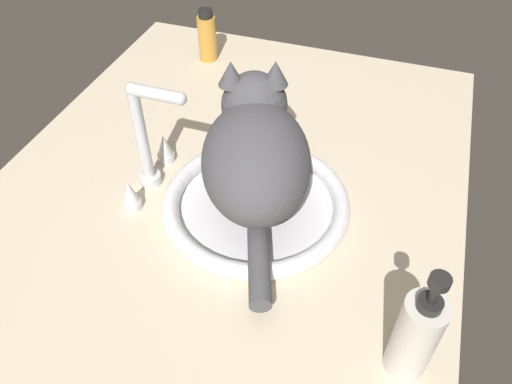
% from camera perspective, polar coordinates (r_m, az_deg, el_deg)
% --- Properties ---
extents(countertop, '(1.24, 0.83, 0.03)m').
position_cam_1_polar(countertop, '(0.87, -5.20, -3.25)').
color(countertop, beige).
rests_on(countertop, ground).
extents(sink_basin, '(0.32, 0.32, 0.03)m').
position_cam_1_polar(sink_basin, '(0.85, -0.00, -1.29)').
color(sink_basin, white).
rests_on(sink_basin, countertop).
extents(faucet, '(0.16, 0.11, 0.21)m').
position_cam_1_polar(faucet, '(0.87, -12.30, 4.93)').
color(faucet, silver).
rests_on(faucet, countertop).
extents(cat, '(0.37, 0.25, 0.20)m').
position_cam_1_polar(cat, '(0.80, -0.04, 4.88)').
color(cat, '#4C4C51').
rests_on(cat, sink_basin).
extents(soap_pump_bottle, '(0.05, 0.05, 0.19)m').
position_cam_1_polar(soap_pump_bottle, '(0.66, 17.85, -15.45)').
color(soap_pump_bottle, silver).
rests_on(soap_pump_bottle, countertop).
extents(amber_bottle, '(0.04, 0.04, 0.12)m').
position_cam_1_polar(amber_bottle, '(1.24, -5.63, 17.35)').
color(amber_bottle, gold).
rests_on(amber_bottle, countertop).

